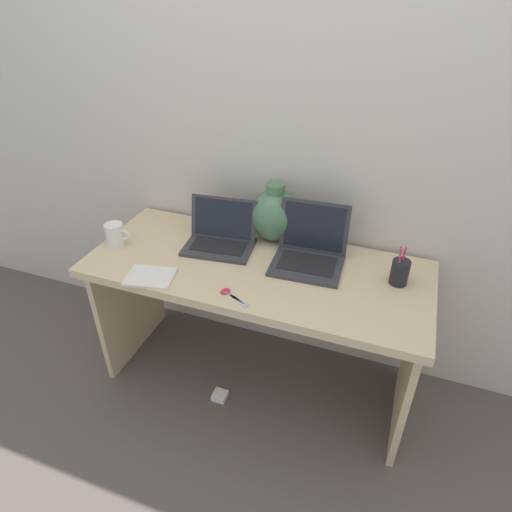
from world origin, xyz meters
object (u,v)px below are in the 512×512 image
laptop_right (310,247)px  scissors (230,295)px  coffee_mug (115,234)px  notebook_stack (150,277)px  pen_cup (400,272)px  laptop_left (221,234)px  power_brick (220,396)px  green_vase (275,214)px

laptop_right → scissors: (-0.23, -0.36, -0.06)m
coffee_mug → notebook_stack: bearing=-32.2°
notebook_stack → pen_cup: 1.04m
scissors → pen_cup: bearing=27.0°
notebook_stack → laptop_left: bearing=64.0°
coffee_mug → laptop_left: bearing=19.4°
coffee_mug → power_brick: size_ratio=1.82×
green_vase → scissors: 0.51m
laptop_left → power_brick: size_ratio=4.84×
green_vase → pen_cup: 0.63m
green_vase → laptop_right: bearing=-31.6°
green_vase → power_brick: bearing=-106.0°
laptop_right → power_brick: bearing=-137.1°
laptop_left → power_brick: 0.83m
green_vase → notebook_stack: 0.64m
laptop_left → scissors: bearing=-61.0°
green_vase → scissors: green_vase is taller
power_brick → laptop_right: bearing=42.9°
laptop_right → pen_cup: bearing=-6.3°
coffee_mug → power_brick: bearing=-13.3°
laptop_right → green_vase: 0.25m
power_brick → laptop_left: bearing=106.9°
pen_cup → laptop_right: bearing=173.7°
pen_cup → power_brick: size_ratio=2.57×
coffee_mug → laptop_right: bearing=11.4°
pen_cup → scissors: bearing=-153.0°
coffee_mug → scissors: 0.69m
laptop_left → power_brick: laptop_left is taller
pen_cup → power_brick: pen_cup is taller
laptop_right → power_brick: (-0.34, -0.31, -0.78)m
coffee_mug → scissors: size_ratio=0.90×
laptop_left → coffee_mug: laptop_left is taller
laptop_right → coffee_mug: size_ratio=2.51×
power_brick → pen_cup: bearing=20.4°
laptop_left → notebook_stack: 0.40m
laptop_left → scissors: size_ratio=2.39×
laptop_right → scissors: laptop_right is taller
notebook_stack → power_brick: bearing=12.0°
pen_cup → green_vase: bearing=164.0°
laptop_right → pen_cup: size_ratio=1.78×
laptop_right → notebook_stack: bearing=-148.4°
coffee_mug → pen_cup: pen_cup is taller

